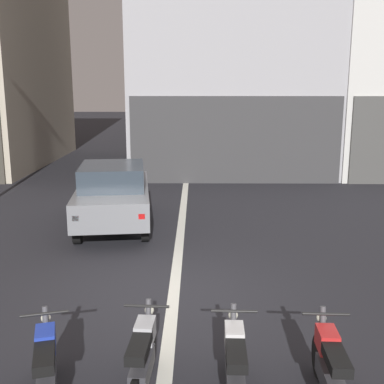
{
  "coord_description": "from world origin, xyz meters",
  "views": [
    {
      "loc": [
        0.39,
        -7.82,
        3.57
      ],
      "look_at": [
        0.3,
        2.0,
        1.4
      ],
      "focal_mm": 45.2,
      "sensor_mm": 36.0,
      "label": 1
    }
  ],
  "objects_px": {
    "car_grey_crossing_near": "(113,193)",
    "motorcycle_silver_row_left_mid": "(143,358)",
    "motorcycle_red_row_right_mid": "(330,368)",
    "motorcycle_blue_row_leftmost": "(46,367)",
    "motorcycle_white_row_centre": "(235,364)"
  },
  "relations": [
    {
      "from": "motorcycle_blue_row_leftmost",
      "to": "car_grey_crossing_near",
      "type": "bearing_deg",
      "value": 93.44
    },
    {
      "from": "motorcycle_blue_row_leftmost",
      "to": "motorcycle_white_row_centre",
      "type": "xyz_separation_m",
      "value": [
        2.14,
        0.08,
        0.0
      ]
    },
    {
      "from": "car_grey_crossing_near",
      "to": "motorcycle_red_row_right_mid",
      "type": "bearing_deg",
      "value": -62.87
    },
    {
      "from": "motorcycle_silver_row_left_mid",
      "to": "motorcycle_red_row_right_mid",
      "type": "bearing_deg",
      "value": -5.11
    },
    {
      "from": "car_grey_crossing_near",
      "to": "motorcycle_red_row_right_mid",
      "type": "xyz_separation_m",
      "value": [
        3.63,
        -7.08,
        -0.43
      ]
    },
    {
      "from": "motorcycle_blue_row_leftmost",
      "to": "motorcycle_silver_row_left_mid",
      "type": "distance_m",
      "value": 1.09
    },
    {
      "from": "car_grey_crossing_near",
      "to": "motorcycle_silver_row_left_mid",
      "type": "bearing_deg",
      "value": -77.74
    },
    {
      "from": "motorcycle_blue_row_leftmost",
      "to": "motorcycle_red_row_right_mid",
      "type": "height_order",
      "value": "same"
    },
    {
      "from": "motorcycle_silver_row_left_mid",
      "to": "motorcycle_red_row_right_mid",
      "type": "distance_m",
      "value": 2.14
    },
    {
      "from": "car_grey_crossing_near",
      "to": "motorcycle_silver_row_left_mid",
      "type": "xyz_separation_m",
      "value": [
        1.5,
        -6.89,
        -0.43
      ]
    },
    {
      "from": "motorcycle_blue_row_leftmost",
      "to": "motorcycle_silver_row_left_mid",
      "type": "relative_size",
      "value": 0.97
    },
    {
      "from": "motorcycle_red_row_right_mid",
      "to": "motorcycle_blue_row_leftmost",
      "type": "bearing_deg",
      "value": -179.8
    },
    {
      "from": "motorcycle_blue_row_leftmost",
      "to": "motorcycle_white_row_centre",
      "type": "height_order",
      "value": "same"
    },
    {
      "from": "motorcycle_blue_row_leftmost",
      "to": "motorcycle_white_row_centre",
      "type": "bearing_deg",
      "value": 2.03
    },
    {
      "from": "car_grey_crossing_near",
      "to": "motorcycle_silver_row_left_mid",
      "type": "relative_size",
      "value": 2.56
    }
  ]
}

